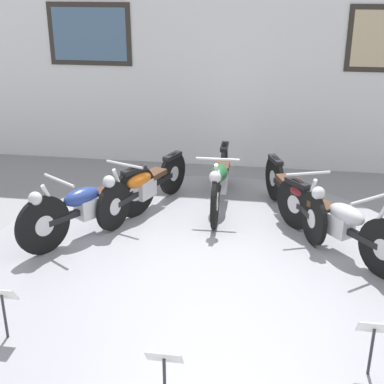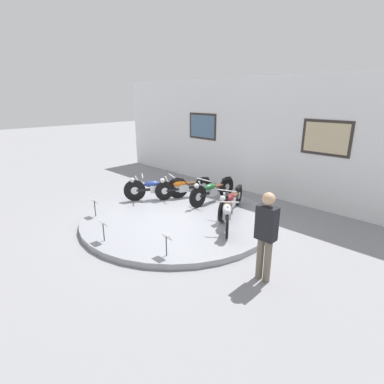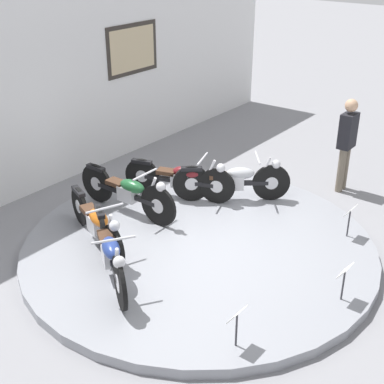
% 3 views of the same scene
% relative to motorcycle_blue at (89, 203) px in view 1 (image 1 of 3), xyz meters
% --- Properties ---
extents(ground_plane, '(60.00, 60.00, 0.00)m').
position_rel_motorcycle_blue_xyz_m(ground_plane, '(1.44, -0.36, -0.55)').
color(ground_plane, gray).
extents(display_platform, '(5.20, 5.20, 0.15)m').
position_rel_motorcycle_blue_xyz_m(display_platform, '(1.44, -0.36, -0.47)').
color(display_platform, gray).
rests_on(display_platform, ground_plane).
extents(back_wall, '(14.00, 0.22, 3.92)m').
position_rel_motorcycle_blue_xyz_m(back_wall, '(1.44, 3.28, 1.42)').
color(back_wall, white).
rests_on(back_wall, ground_plane).
extents(motorcycle_blue, '(1.17, 1.72, 0.81)m').
position_rel_motorcycle_blue_xyz_m(motorcycle_blue, '(0.00, 0.00, 0.00)').
color(motorcycle_blue, black).
rests_on(motorcycle_blue, display_platform).
extents(motorcycle_orange, '(0.79, 1.84, 0.78)m').
position_rel_motorcycle_blue_xyz_m(motorcycle_orange, '(0.47, 0.76, -0.03)').
color(motorcycle_orange, black).
rests_on(motorcycle_orange, display_platform).
extents(motorcycle_green, '(0.54, 2.02, 0.81)m').
position_rel_motorcycle_blue_xyz_m(motorcycle_green, '(1.44, 1.07, -0.00)').
color(motorcycle_green, black).
rests_on(motorcycle_green, display_platform).
extents(motorcycle_maroon, '(0.76, 1.87, 0.79)m').
position_rel_motorcycle_blue_xyz_m(motorcycle_maroon, '(2.40, 0.76, -0.02)').
color(motorcycle_maroon, black).
rests_on(motorcycle_maroon, display_platform).
extents(motorcycle_silver, '(1.31, 1.57, 0.79)m').
position_rel_motorcycle_blue_xyz_m(motorcycle_silver, '(2.88, 0.00, -0.02)').
color(motorcycle_silver, black).
rests_on(motorcycle_silver, display_platform).
extents(info_placard_front_left, '(0.26, 0.11, 0.51)m').
position_rel_motorcycle_blue_xyz_m(info_placard_front_left, '(-0.07, -2.03, -0.03)').
color(info_placard_front_left, '#333338').
rests_on(info_placard_front_left, display_platform).
extents(info_placard_front_centre, '(0.26, 0.11, 0.51)m').
position_rel_motorcycle_blue_xyz_m(info_placard_front_centre, '(1.44, -2.60, -0.03)').
color(info_placard_front_centre, '#333338').
rests_on(info_placard_front_centre, display_platform).
extents(info_placard_front_right, '(0.26, 0.11, 0.51)m').
position_rel_motorcycle_blue_xyz_m(info_placard_front_right, '(2.94, -2.03, -0.03)').
color(info_placard_front_right, '#333338').
rests_on(info_placard_front_right, display_platform).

